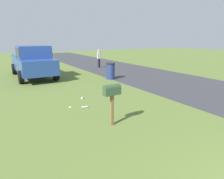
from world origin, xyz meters
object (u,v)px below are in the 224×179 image
trash_bin (110,71)px  mailbox (112,93)px  pedestrian (99,57)px  pickup_truck (33,61)px

trash_bin → mailbox: bearing=150.5°
trash_bin → pedestrian: bearing=-18.9°
mailbox → pickup_truck: bearing=3.1°
trash_bin → pedestrian: pedestrian is taller
mailbox → trash_bin: (6.15, -3.48, -0.49)m
mailbox → trash_bin: size_ratio=1.23×
mailbox → pedestrian: size_ratio=0.80×
pickup_truck → trash_bin: size_ratio=5.40×
trash_bin → pedestrian: (5.10, -1.74, 0.38)m
pickup_truck → pedestrian: 6.20m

